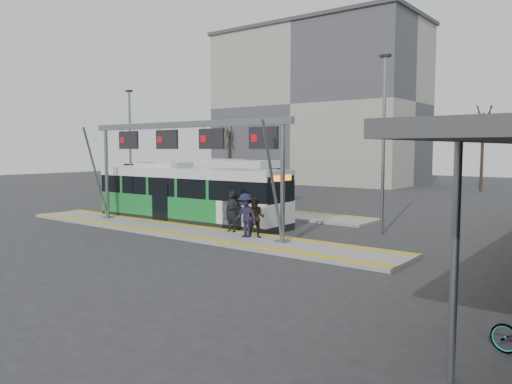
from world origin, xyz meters
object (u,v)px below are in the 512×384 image
(passenger_c, at_px, (246,215))
(hero_bus, at_px, (189,195))
(passenger_b, at_px, (255,217))
(gantry, at_px, (183,143))
(passenger_a, at_px, (232,211))

(passenger_c, bearing_deg, hero_bus, 164.03)
(passenger_b, distance_m, passenger_c, 0.46)
(gantry, height_order, passenger_b, gantry)
(passenger_a, distance_m, passenger_b, 1.92)
(passenger_a, relative_size, passenger_c, 0.99)
(gantry, height_order, hero_bus, gantry)
(gantry, xyz_separation_m, passenger_a, (2.51, 0.70, -3.19))
(passenger_c, bearing_deg, gantry, -174.26)
(gantry, xyz_separation_m, hero_bus, (-1.98, 2.35, -2.79))
(hero_bus, height_order, passenger_c, hero_bus)
(hero_bus, xyz_separation_m, passenger_b, (6.32, -2.20, -0.46))
(hero_bus, bearing_deg, passenger_b, -21.09)
(gantry, distance_m, passenger_c, 5.05)
(hero_bus, height_order, passenger_a, hero_bus)
(gantry, bearing_deg, passenger_a, 15.58)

